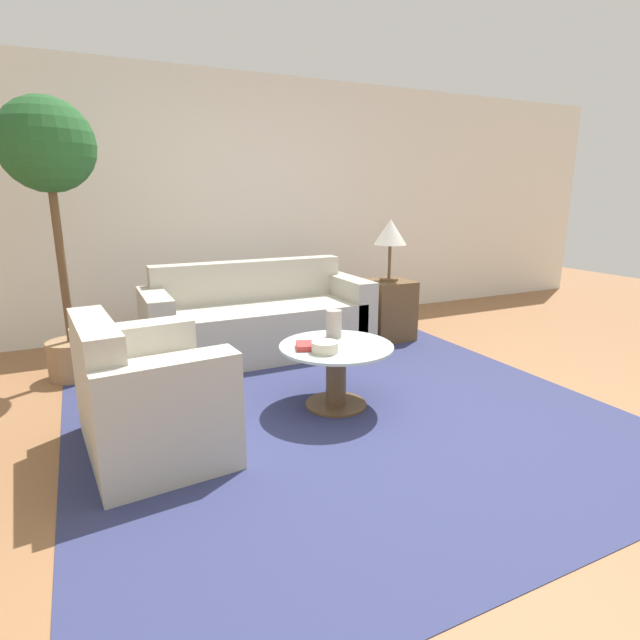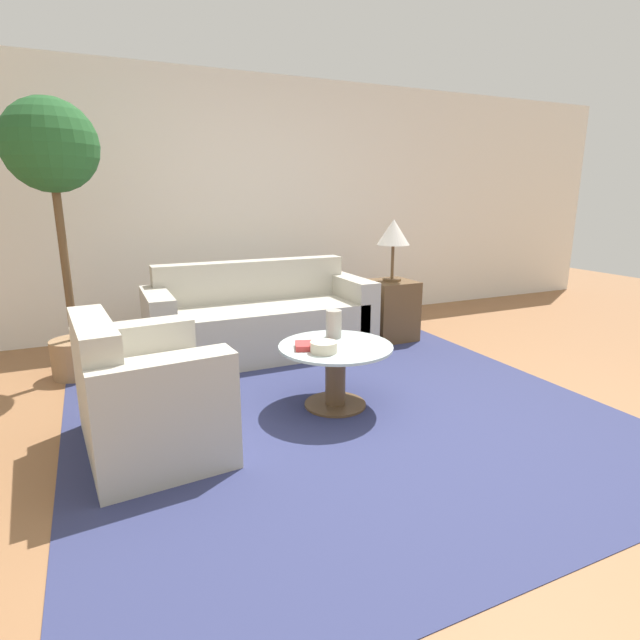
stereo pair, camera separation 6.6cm
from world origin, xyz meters
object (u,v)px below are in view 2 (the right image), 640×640
at_px(sofa_main, 260,322).
at_px(coffee_table, 335,367).
at_px(vase, 334,324).
at_px(bowl, 324,347).
at_px(book_stack, 312,346).
at_px(potted_plant, 54,176).
at_px(armchair, 142,400).
at_px(table_lamp, 393,234).

xyz_separation_m(sofa_main, coffee_table, (0.09, -1.35, -0.01)).
relative_size(sofa_main, vase, 10.11).
height_order(sofa_main, vase, sofa_main).
bearing_deg(bowl, vase, 53.47).
bearing_deg(bowl, sofa_main, 88.18).
relative_size(vase, book_stack, 0.76).
distance_m(vase, book_stack, 0.31).
relative_size(sofa_main, book_stack, 7.67).
distance_m(potted_plant, book_stack, 2.27).
bearing_deg(book_stack, potted_plant, 155.80).
relative_size(coffee_table, vase, 3.93).
bearing_deg(vase, bowl, -126.53).
height_order(armchair, table_lamp, table_lamp).
distance_m(armchair, potted_plant, 1.95).
xyz_separation_m(armchair, coffee_table, (1.25, 0.07, -0.01)).
bearing_deg(coffee_table, sofa_main, 93.84).
relative_size(table_lamp, vase, 3.04).
relative_size(vase, bowl, 1.13).
xyz_separation_m(potted_plant, bowl, (1.47, -1.49, -1.07)).
distance_m(armchair, coffee_table, 1.25).
xyz_separation_m(armchair, vase, (1.32, 0.25, 0.24)).
bearing_deg(vase, potted_plant, 144.24).
bearing_deg(book_stack, coffee_table, 19.70).
distance_m(bowl, book_stack, 0.11).
height_order(potted_plant, vase, potted_plant).
height_order(armchair, potted_plant, potted_plant).
xyz_separation_m(vase, bowl, (-0.21, -0.28, -0.06)).
distance_m(table_lamp, bowl, 2.00).
xyz_separation_m(table_lamp, book_stack, (-1.40, -1.24, -0.59)).
bearing_deg(book_stack, sofa_main, 106.27).
relative_size(table_lamp, bowl, 3.43).
distance_m(potted_plant, vase, 2.30).
distance_m(coffee_table, table_lamp, 1.90).
relative_size(sofa_main, coffee_table, 2.57).
distance_m(sofa_main, armchair, 1.83).
xyz_separation_m(coffee_table, bowl, (-0.14, -0.11, 0.19)).
relative_size(bowl, book_stack, 0.67).
bearing_deg(coffee_table, vase, 67.94).
distance_m(armchair, table_lamp, 2.90).
height_order(table_lamp, book_stack, table_lamp).
xyz_separation_m(sofa_main, armchair, (-1.16, -1.42, 0.00)).
height_order(sofa_main, armchair, sofa_main).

